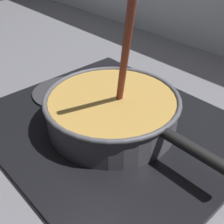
% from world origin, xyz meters
% --- Properties ---
extents(ground, '(2.40, 1.60, 0.04)m').
position_xyz_m(ground, '(0.00, 0.00, -0.02)').
color(ground, '#4C4C51').
extents(hob_plate, '(0.56, 0.48, 0.01)m').
position_xyz_m(hob_plate, '(0.08, 0.23, 0.01)').
color(hob_plate, black).
rests_on(hob_plate, ground).
extents(burner_ring, '(0.17, 0.17, 0.01)m').
position_xyz_m(burner_ring, '(0.08, 0.23, 0.02)').
color(burner_ring, '#592D0C').
rests_on(burner_ring, hob_plate).
extents(spare_burner, '(0.16, 0.16, 0.01)m').
position_xyz_m(spare_burner, '(-0.11, 0.23, 0.01)').
color(spare_burner, '#262628').
rests_on(spare_burner, hob_plate).
extents(cooking_pan, '(0.43, 0.29, 0.30)m').
position_xyz_m(cooking_pan, '(0.08, 0.23, 0.05)').
color(cooking_pan, '#38383D').
rests_on(cooking_pan, hob_plate).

